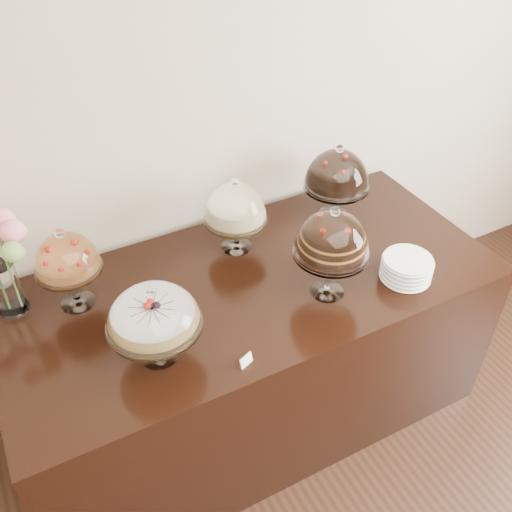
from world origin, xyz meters
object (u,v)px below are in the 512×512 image
display_counter (251,349)px  cake_stand_sugar_sponge (153,313)px  plate_stack (406,268)px  cake_stand_cheesecake (235,207)px  cake_stand_dark_choco (337,172)px  cake_stand_fruit_tart (66,257)px  cake_stand_choco_layer (333,238)px

display_counter → cake_stand_sugar_sponge: (-0.51, -0.22, 0.68)m
cake_stand_sugar_sponge → plate_stack: size_ratio=1.62×
cake_stand_sugar_sponge → cake_stand_cheesecake: bearing=40.0°
cake_stand_dark_choco → cake_stand_fruit_tart: 1.32m
cake_stand_choco_layer → cake_stand_cheesecake: size_ratio=1.17×
cake_stand_choco_layer → cake_stand_fruit_tart: cake_stand_choco_layer is taller
cake_stand_sugar_sponge → plate_stack: cake_stand_sugar_sponge is taller
display_counter → cake_stand_sugar_sponge: 0.87m
cake_stand_fruit_tart → cake_stand_cheesecake: bearing=2.4°
cake_stand_cheesecake → plate_stack: size_ratio=1.72×
cake_stand_sugar_sponge → cake_stand_fruit_tart: size_ratio=0.92×
display_counter → plate_stack: plate_stack is taller
cake_stand_cheesecake → display_counter: bearing=-102.1°
cake_stand_sugar_sponge → cake_stand_fruit_tart: 0.48m
cake_stand_sugar_sponge → cake_stand_dark_choco: bearing=23.4°
display_counter → cake_stand_dark_choco: (0.61, 0.27, 0.69)m
display_counter → cake_stand_cheesecake: bearing=77.9°
cake_stand_cheesecake → cake_stand_dark_choco: cake_stand_dark_choco is taller
cake_stand_choco_layer → cake_stand_cheesecake: cake_stand_choco_layer is taller
cake_stand_choco_layer → cake_stand_cheesecake: (-0.21, 0.47, -0.06)m
cake_stand_fruit_tart → plate_stack: bearing=-21.3°
cake_stand_choco_layer → plate_stack: 0.44m
cake_stand_dark_choco → plate_stack: (0.01, -0.56, -0.19)m
cake_stand_choco_layer → cake_stand_dark_choco: (0.35, 0.48, -0.05)m
cake_stand_dark_choco → plate_stack: size_ratio=1.79×
cake_stand_dark_choco → plate_stack: bearing=-89.5°
display_counter → plate_stack: bearing=-25.6°
cake_stand_sugar_sponge → cake_stand_fruit_tart: (-0.20, 0.44, 0.02)m
display_counter → cake_stand_fruit_tart: cake_stand_fruit_tart is taller
cake_stand_sugar_sponge → cake_stand_cheesecake: size_ratio=0.94×
cake_stand_choco_layer → cake_stand_dark_choco: bearing=53.7°
cake_stand_choco_layer → plate_stack: cake_stand_choco_layer is taller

